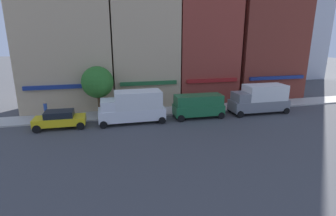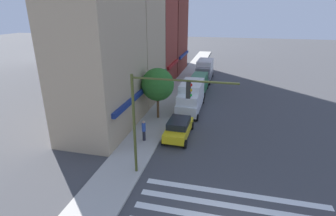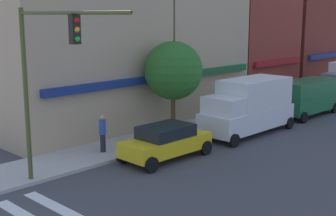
{
  "view_description": "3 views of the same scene",
  "coord_description": "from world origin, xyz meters",
  "px_view_note": "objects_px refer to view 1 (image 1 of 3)",
  "views": [
    {
      "loc": [
        15.16,
        -19.34,
        8.05
      ],
      "look_at": [
        21.1,
        4.7,
        1.2
      ],
      "focal_mm": 28.0,
      "sensor_mm": 36.0,
      "label": 1
    },
    {
      "loc": [
        -8.93,
        0.8,
        10.33
      ],
      "look_at": [
        12.57,
        6.0,
        2.0
      ],
      "focal_mm": 28.0,
      "sensor_mm": 36.0,
      "label": 2
    },
    {
      "loc": [
        -3.69,
        -9.78,
        6.55
      ],
      "look_at": [
        12.57,
        6.0,
        2.0
      ],
      "focal_mm": 50.0,
      "sensor_mm": 36.0,
      "label": 3
    }
  ],
  "objects_px": {
    "pedestrian_blue_shirt": "(46,110)",
    "street_tree": "(98,82)",
    "van_green": "(198,105)",
    "box_truck_white": "(133,106)",
    "sedan_yellow": "(60,119)",
    "box_truck_grey": "(260,98)"
  },
  "relations": [
    {
      "from": "pedestrian_blue_shirt",
      "to": "street_tree",
      "type": "height_order",
      "value": "street_tree"
    },
    {
      "from": "pedestrian_blue_shirt",
      "to": "street_tree",
      "type": "distance_m",
      "value": 5.64
    },
    {
      "from": "van_green",
      "to": "pedestrian_blue_shirt",
      "type": "bearing_deg",
      "value": 171.57
    },
    {
      "from": "box_truck_white",
      "to": "street_tree",
      "type": "distance_m",
      "value": 4.64
    },
    {
      "from": "pedestrian_blue_shirt",
      "to": "box_truck_white",
      "type": "bearing_deg",
      "value": -71.99
    },
    {
      "from": "van_green",
      "to": "pedestrian_blue_shirt",
      "type": "relative_size",
      "value": 2.85
    },
    {
      "from": "sedan_yellow",
      "to": "street_tree",
      "type": "height_order",
      "value": "street_tree"
    },
    {
      "from": "box_truck_white",
      "to": "van_green",
      "type": "distance_m",
      "value": 6.62
    },
    {
      "from": "box_truck_grey",
      "to": "street_tree",
      "type": "distance_m",
      "value": 17.02
    },
    {
      "from": "sedan_yellow",
      "to": "box_truck_grey",
      "type": "bearing_deg",
      "value": 1.01
    },
    {
      "from": "sedan_yellow",
      "to": "street_tree",
      "type": "xyz_separation_m",
      "value": [
        3.44,
        2.8,
        2.72
      ]
    },
    {
      "from": "box_truck_grey",
      "to": "street_tree",
      "type": "bearing_deg",
      "value": 171.27
    },
    {
      "from": "van_green",
      "to": "street_tree",
      "type": "xyz_separation_m",
      "value": [
        -9.74,
        2.8,
        2.28
      ]
    },
    {
      "from": "box_truck_white",
      "to": "pedestrian_blue_shirt",
      "type": "xyz_separation_m",
      "value": [
        -8.17,
        2.59,
        -0.51
      ]
    },
    {
      "from": "pedestrian_blue_shirt",
      "to": "street_tree",
      "type": "bearing_deg",
      "value": -52.02
    },
    {
      "from": "box_truck_white",
      "to": "box_truck_grey",
      "type": "distance_m",
      "value": 13.55
    },
    {
      "from": "box_truck_grey",
      "to": "street_tree",
      "type": "relative_size",
      "value": 1.24
    },
    {
      "from": "box_truck_white",
      "to": "street_tree",
      "type": "xyz_separation_m",
      "value": [
        -3.12,
        2.8,
        1.98
      ]
    },
    {
      "from": "box_truck_white",
      "to": "van_green",
      "type": "relative_size",
      "value": 1.23
    },
    {
      "from": "van_green",
      "to": "pedestrian_blue_shirt",
      "type": "distance_m",
      "value": 15.02
    },
    {
      "from": "van_green",
      "to": "box_truck_grey",
      "type": "distance_m",
      "value": 6.94
    },
    {
      "from": "sedan_yellow",
      "to": "van_green",
      "type": "xyz_separation_m",
      "value": [
        13.17,
        -0.0,
        0.44
      ]
    }
  ]
}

